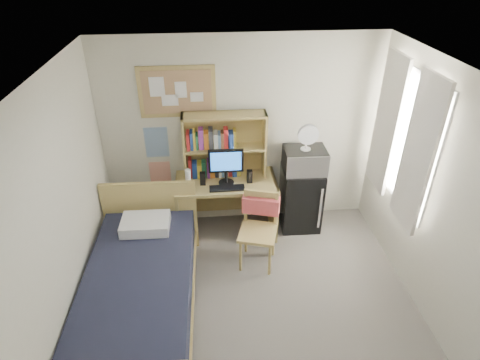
{
  "coord_description": "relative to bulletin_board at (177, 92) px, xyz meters",
  "views": [
    {
      "loc": [
        -0.45,
        -2.69,
        3.53
      ],
      "look_at": [
        -0.09,
        1.2,
        1.16
      ],
      "focal_mm": 30.0,
      "sensor_mm": 36.0,
      "label": 1
    }
  ],
  "objects": [
    {
      "name": "floor",
      "position": [
        0.78,
        -2.08,
        -1.93
      ],
      "size": [
        3.6,
        4.2,
        0.02
      ],
      "primitive_type": "cube",
      "color": "gray",
      "rests_on": "ground"
    },
    {
      "name": "ceiling",
      "position": [
        0.78,
        -2.08,
        0.68
      ],
      "size": [
        3.6,
        4.2,
        0.02
      ],
      "primitive_type": "cube",
      "color": "white",
      "rests_on": "wall_back"
    },
    {
      "name": "wall_back",
      "position": [
        0.78,
        0.02,
        -0.62
      ],
      "size": [
        3.6,
        0.04,
        2.6
      ],
      "primitive_type": "cube",
      "color": "silver",
      "rests_on": "floor"
    },
    {
      "name": "wall_left",
      "position": [
        -1.02,
        -2.08,
        -0.62
      ],
      "size": [
        0.04,
        4.2,
        2.6
      ],
      "primitive_type": "cube",
      "color": "silver",
      "rests_on": "floor"
    },
    {
      "name": "wall_right",
      "position": [
        2.58,
        -2.08,
        -0.62
      ],
      "size": [
        0.04,
        4.2,
        2.6
      ],
      "primitive_type": "cube",
      "color": "silver",
      "rests_on": "floor"
    },
    {
      "name": "window_unit",
      "position": [
        2.53,
        -0.88,
        -0.32
      ],
      "size": [
        0.1,
        1.4,
        1.7
      ],
      "primitive_type": "cube",
      "color": "white",
      "rests_on": "wall_right"
    },
    {
      "name": "curtain_left",
      "position": [
        2.5,
        -1.28,
        -0.32
      ],
      "size": [
        0.04,
        0.55,
        1.7
      ],
      "primitive_type": "cube",
      "color": "white",
      "rests_on": "wall_right"
    },
    {
      "name": "curtain_right",
      "position": [
        2.5,
        -0.48,
        -0.32
      ],
      "size": [
        0.04,
        0.55,
        1.7
      ],
      "primitive_type": "cube",
      "color": "white",
      "rests_on": "wall_right"
    },
    {
      "name": "bulletin_board",
      "position": [
        0.0,
        0.0,
        0.0
      ],
      "size": [
        0.94,
        0.03,
        0.64
      ],
      "primitive_type": "cube",
      "color": "#A88258",
      "rests_on": "wall_back"
    },
    {
      "name": "poster_wave",
      "position": [
        -0.32,
        0.01,
        -0.67
      ],
      "size": [
        0.3,
        0.01,
        0.42
      ],
      "primitive_type": "cube",
      "color": "#285FA0",
      "rests_on": "wall_back"
    },
    {
      "name": "poster_japan",
      "position": [
        -0.32,
        0.01,
        -1.14
      ],
      "size": [
        0.28,
        0.01,
        0.36
      ],
      "primitive_type": "cube",
      "color": "#DD4B27",
      "rests_on": "wall_back"
    },
    {
      "name": "desk",
      "position": [
        0.56,
        -0.33,
        -1.51
      ],
      "size": [
        1.32,
        0.66,
        0.82
      ],
      "primitive_type": "cube",
      "rotation": [
        0.0,
        0.0,
        -0.0
      ],
      "color": "tan",
      "rests_on": "floor"
    },
    {
      "name": "desk_chair",
      "position": [
        0.89,
        -1.01,
        -1.44
      ],
      "size": [
        0.6,
        0.6,
        0.96
      ],
      "primitive_type": "cube",
      "rotation": [
        0.0,
        0.0,
        -0.29
      ],
      "color": "#D5B864",
      "rests_on": "floor"
    },
    {
      "name": "mini_fridge",
      "position": [
        1.59,
        -0.27,
        -1.47
      ],
      "size": [
        0.54,
        0.54,
        0.89
      ],
      "primitive_type": "cube",
      "rotation": [
        0.0,
        0.0,
        -0.03
      ],
      "color": "black",
      "rests_on": "floor"
    },
    {
      "name": "bed",
      "position": [
        -0.44,
        -1.73,
        -1.61
      ],
      "size": [
        1.17,
        2.26,
        0.61
      ],
      "primitive_type": "cube",
      "rotation": [
        0.0,
        0.0,
        -0.02
      ],
      "color": "black",
      "rests_on": "floor"
    },
    {
      "name": "hutch",
      "position": [
        0.56,
        -0.18,
        -0.67
      ],
      "size": [
        1.05,
        0.27,
        0.86
      ],
      "primitive_type": "cube",
      "rotation": [
        0.0,
        0.0,
        -0.0
      ],
      "color": "tan",
      "rests_on": "desk"
    },
    {
      "name": "monitor",
      "position": [
        0.56,
        -0.39,
        -0.86
      ],
      "size": [
        0.44,
        0.04,
        0.47
      ],
      "primitive_type": "cube",
      "rotation": [
        0.0,
        0.0,
        -0.0
      ],
      "color": "black",
      "rests_on": "desk"
    },
    {
      "name": "keyboard",
      "position": [
        0.56,
        -0.53,
        -1.09
      ],
      "size": [
        0.44,
        0.14,
        0.02
      ],
      "primitive_type": "cube",
      "rotation": [
        0.0,
        0.0,
        -0.0
      ],
      "color": "black",
      "rests_on": "desk"
    },
    {
      "name": "speaker_left",
      "position": [
        0.26,
        -0.39,
        -1.01
      ],
      "size": [
        0.07,
        0.07,
        0.17
      ],
      "primitive_type": "cube",
      "rotation": [
        0.0,
        0.0,
        -0.0
      ],
      "color": "black",
      "rests_on": "desk"
    },
    {
      "name": "speaker_right",
      "position": [
        0.86,
        -0.39,
        -1.01
      ],
      "size": [
        0.07,
        0.07,
        0.17
      ],
      "primitive_type": "cube",
      "rotation": [
        0.0,
        0.0,
        -0.0
      ],
      "color": "black",
      "rests_on": "desk"
    },
    {
      "name": "water_bottle",
      "position": [
        0.08,
        -0.43,
        -0.98
      ],
      "size": [
        0.07,
        0.07,
        0.24
      ],
      "primitive_type": "cylinder",
      "rotation": [
        0.0,
        0.0,
        -0.0
      ],
      "color": "white",
      "rests_on": "desk"
    },
    {
      "name": "hoodie",
      "position": [
        0.95,
        -0.81,
        -1.17
      ],
      "size": [
        0.47,
        0.26,
        0.22
      ],
      "primitive_type": "cube",
      "rotation": [
        0.0,
        0.0,
        -0.29
      ],
      "color": "#F35C5E",
      "rests_on": "desk_chair"
    },
    {
      "name": "microwave",
      "position": [
        1.59,
        -0.29,
        -0.87
      ],
      "size": [
        0.55,
        0.42,
        0.31
      ],
      "primitive_type": "cube",
      "rotation": [
        0.0,
        0.0,
        -0.03
      ],
      "color": "silver",
      "rests_on": "mini_fridge"
    },
    {
      "name": "desk_fan",
      "position": [
        1.59,
        -0.29,
        -0.55
      ],
      "size": [
        0.27,
        0.27,
        0.33
      ],
      "primitive_type": "cylinder",
      "rotation": [
        0.0,
        0.0,
        -0.03
      ],
      "color": "white",
      "rests_on": "microwave"
    },
    {
      "name": "pillow",
      "position": [
        -0.42,
        -0.98,
        -1.24
      ],
      "size": [
        0.56,
        0.4,
        0.13
      ],
      "primitive_type": "cube",
      "rotation": [
        0.0,
        0.0,
        -0.02
      ],
      "color": "white",
      "rests_on": "bed"
    }
  ]
}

